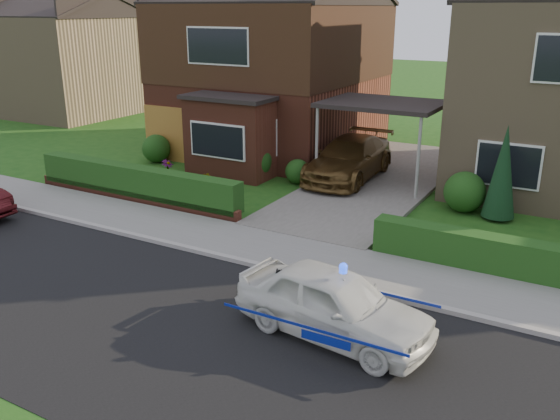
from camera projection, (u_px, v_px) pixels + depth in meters
The scene contains 22 objects.
ground at pixel (172, 326), 11.14m from camera, with size 120.00×120.00×0.00m, color #1A4B14.
road at pixel (172, 326), 11.14m from camera, with size 60.00×6.00×0.02m, color black.
kerb at pixel (257, 265), 13.63m from camera, with size 60.00×0.16×0.12m, color #9E9993.
sidewalk at pixel (279, 250), 14.50m from camera, with size 60.00×2.00×0.10m, color slate.
driveway at pixel (379, 181), 20.18m from camera, with size 3.80×12.00×0.12m, color #666059.
house_left at pixel (274, 56), 24.04m from camera, with size 7.50×9.53×7.25m.
carport_link at pixel (383, 105), 19.30m from camera, with size 3.80×3.00×2.77m.
garage_door at pixel (168, 134), 22.84m from camera, with size 2.20×0.10×2.10m, color brown.
dwarf_wall at pixel (134, 197), 18.15m from camera, with size 7.70×0.25×0.36m, color brown.
hedge_left at pixel (138, 201), 18.33m from camera, with size 7.50×0.55×0.90m, color #153A12.
hedge_right at pixel (540, 284), 12.84m from camera, with size 7.50×0.55×0.80m, color #153A12.
shrub_left_far at pixel (156, 149), 22.75m from camera, with size 1.08×1.08×1.08m, color #153A12.
shrub_left_mid at pixel (253, 161), 20.45m from camera, with size 1.32×1.32×1.32m, color #153A12.
shrub_left_near at pixel (298, 171), 20.03m from camera, with size 0.84×0.84×0.84m, color #153A12.
shrub_right_near at pixel (465, 192), 17.19m from camera, with size 1.20×1.20×1.20m, color #153A12.
conifer_a at pixel (502, 175), 16.34m from camera, with size 0.90×0.90×2.60m, color black.
neighbour_left at pixel (71, 66), 32.78m from camera, with size 6.50×7.00×5.20m, color #957D5B.
police_car at pixel (334, 304), 10.63m from camera, with size 3.42×3.88×1.43m.
driveway_car at pixel (349, 158), 20.15m from camera, with size 1.93×4.74×1.38m, color brown.
potted_plant_a at pixel (243, 169), 20.37m from camera, with size 0.43×0.29×0.81m, color gray.
potted_plant_b at pixel (204, 185), 18.52m from camera, with size 0.44×0.36×0.81m, color gray.
potted_plant_c at pixel (168, 172), 20.07m from camera, with size 0.44×0.44×0.78m, color gray.
Camera 1 is at (6.62, -7.55, 5.69)m, focal length 38.00 mm.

